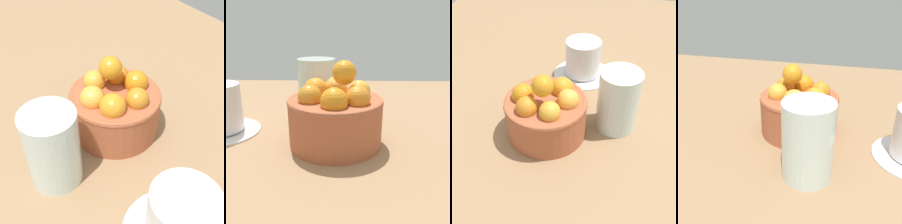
# 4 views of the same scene
# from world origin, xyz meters

# --- Properties ---
(ground_plane) EXTENTS (1.49, 0.97, 0.04)m
(ground_plane) POSITION_xyz_m (0.00, 0.00, -0.02)
(ground_plane) COLOR #997551
(terracotta_bowl) EXTENTS (0.15, 0.15, 0.13)m
(terracotta_bowl) POSITION_xyz_m (0.00, 0.00, 0.05)
(terracotta_bowl) COLOR #AD5938
(terracotta_bowl) RESTS_ON ground_plane
(coffee_cup) EXTENTS (0.14, 0.14, 0.09)m
(coffee_cup) POSITION_xyz_m (-0.21, 0.04, 0.04)
(coffee_cup) COLOR silver
(coffee_cup) RESTS_ON ground_plane
(water_glass) EXTENTS (0.07, 0.07, 0.12)m
(water_glass) POSITION_xyz_m (-0.04, 0.12, 0.06)
(water_glass) COLOR silver
(water_glass) RESTS_ON ground_plane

